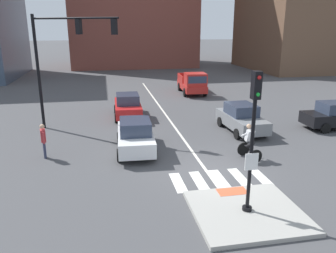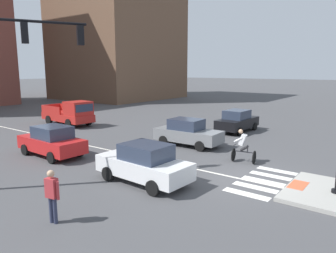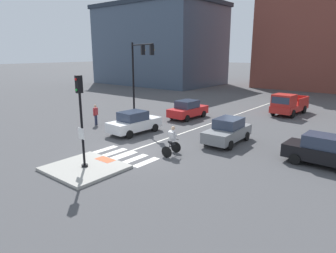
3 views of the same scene
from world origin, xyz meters
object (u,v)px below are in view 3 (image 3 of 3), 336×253
Objects in this scene: signal_pole at (81,113)px; car_red_westbound_far at (188,109)px; car_white_westbound_near at (134,122)px; car_black_cross_right at (325,151)px; pickup_truck_red_eastbound_distant at (288,105)px; cyclist at (172,140)px; traffic_light_mast at (139,66)px; car_grey_eastbound_mid at (228,131)px; pedestrian_at_curb_left at (96,113)px.

signal_pole is 1.11× the size of car_red_westbound_far.
car_black_cross_right is (12.43, 1.64, 0.00)m from car_white_westbound_near.
cyclist is (-1.46, -15.91, -0.11)m from pickup_truck_red_eastbound_distant.
pickup_truck_red_eastbound_distant is at bearing 42.78° from traffic_light_mast.
traffic_light_mast is 16.81m from car_black_cross_right.
pickup_truck_red_eastbound_distant is (-5.84, 12.24, 0.17)m from car_black_cross_right.
car_red_westbound_far is at bearing 120.08° from cyclist.
car_white_westbound_near is (3.70, -4.35, -3.85)m from traffic_light_mast.
car_white_westbound_near is 6.83m from car_grey_eastbound_mid.
pedestrian_at_curb_left reaches higher than car_red_westbound_far.
pedestrian_at_curb_left is at bearing -178.25° from car_white_westbound_near.
pickup_truck_red_eastbound_distant is at bearing 52.08° from pedestrian_at_curb_left.
car_white_westbound_near is 2.48× the size of cyclist.
signal_pole is at bearing -65.06° from car_white_westbound_near.
pickup_truck_red_eastbound_distant is at bearing 64.59° from car_white_westbound_near.
cyclist is at bearing 65.78° from signal_pole.
signal_pole reaches higher than cyclist.
pickup_truck_red_eastbound_distant is at bearing 115.50° from car_black_cross_right.
car_grey_eastbound_mid is (6.49, 2.15, 0.00)m from car_white_westbound_near.
car_white_westbound_near is at bearing -172.50° from car_black_cross_right.
signal_pole is 2.76× the size of pedestrian_at_curb_left.
car_black_cross_right is 0.80× the size of pickup_truck_red_eastbound_distant.
car_red_westbound_far is at bearing 89.11° from car_white_westbound_near.
traffic_light_mast is 4.01× the size of pedestrian_at_curb_left.
car_red_westbound_far is (-2.97, 13.26, -2.11)m from signal_pole.
car_red_westbound_far is at bearing -131.93° from pickup_truck_red_eastbound_distant.
car_grey_eastbound_mid is 11.73m from pickup_truck_red_eastbound_distant.
car_black_cross_right is (16.14, -2.71, -3.85)m from traffic_light_mast.
car_red_westbound_far is 7.81m from car_grey_eastbound_mid.
car_white_westbound_near is 1.00× the size of car_grey_eastbound_mid.
cyclist reaches higher than car_grey_eastbound_mid.
car_black_cross_right is at bearing -22.13° from car_red_westbound_far.
signal_pole reaches higher than car_red_westbound_far.
signal_pole is at bearing -138.61° from car_black_cross_right.
car_grey_eastbound_mid is (3.41, 8.76, -2.11)m from signal_pole.
traffic_light_mast is 11.12m from car_grey_eastbound_mid.
car_black_cross_right is 2.48× the size of pedestrian_at_curb_left.
pickup_truck_red_eastbound_distant is (10.30, 9.53, -3.68)m from traffic_light_mast.
car_black_cross_right is (9.36, 8.25, -2.11)m from signal_pole.
cyclist is at bearing -107.95° from car_grey_eastbound_mid.
car_white_westbound_near is at bearing -115.41° from pickup_truck_red_eastbound_distant.
traffic_light_mast reaches higher than car_white_westbound_near.
pickup_truck_red_eastbound_distant is (0.11, 11.73, 0.17)m from car_grey_eastbound_mid.
signal_pole is 13.76m from car_red_westbound_far.
cyclist is at bearing -153.31° from car_black_cross_right.
pedestrian_at_curb_left reaches higher than car_white_westbound_near.
traffic_light_mast is 11.54m from cyclist.
traffic_light_mast is 3.98× the size of cyclist.
pedestrian_at_curb_left is (-10.81, -2.28, 0.17)m from car_grey_eastbound_mid.
car_red_westbound_far is at bearing 31.17° from traffic_light_mast.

